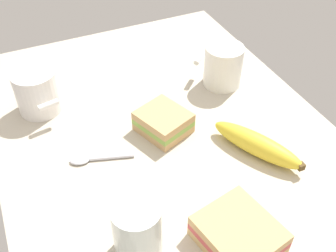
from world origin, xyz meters
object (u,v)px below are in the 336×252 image
(glass_of_milk, at_px, (138,233))
(coffee_mug_milky, at_px, (37,91))
(sandwich_main, at_px, (165,122))
(banana, at_px, (257,144))
(sandwich_side, at_px, (236,236))
(coffee_mug_black, at_px, (223,65))
(spoon, at_px, (92,159))

(glass_of_milk, bearing_deg, coffee_mug_milky, 9.76)
(sandwich_main, xyz_separation_m, banana, (-0.13, -0.13, -0.00))
(coffee_mug_milky, relative_size, sandwich_side, 0.86)
(sandwich_main, height_order, banana, sandwich_main)
(sandwich_side, bearing_deg, sandwich_main, -1.62)
(coffee_mug_black, bearing_deg, coffee_mug_milky, 78.92)
(sandwich_side, bearing_deg, glass_of_milk, 69.12)
(coffee_mug_black, distance_m, coffee_mug_milky, 0.40)
(sandwich_side, distance_m, glass_of_milk, 0.15)
(glass_of_milk, distance_m, spoon, 0.21)
(sandwich_main, xyz_separation_m, glass_of_milk, (-0.23, 0.14, 0.02))
(coffee_mug_black, xyz_separation_m, sandwich_side, (-0.37, 0.19, -0.03))
(coffee_mug_black, relative_size, banana, 0.55)
(sandwich_side, relative_size, spoon, 1.13)
(coffee_mug_milky, bearing_deg, sandwich_side, -155.48)
(sandwich_main, distance_m, spoon, 0.16)
(sandwich_side, bearing_deg, coffee_mug_black, -27.09)
(glass_of_milk, xyz_separation_m, banana, (0.10, -0.27, -0.02))
(sandwich_main, bearing_deg, coffee_mug_milky, 51.43)
(coffee_mug_black, bearing_deg, glass_of_milk, 134.37)
(banana, bearing_deg, coffee_mug_milky, 49.09)
(sandwich_main, distance_m, glass_of_milk, 0.27)
(coffee_mug_black, xyz_separation_m, glass_of_milk, (-0.32, 0.32, -0.00))
(coffee_mug_black, distance_m, glass_of_milk, 0.45)
(spoon, bearing_deg, glass_of_milk, -176.07)
(coffee_mug_black, distance_m, banana, 0.23)
(coffee_mug_black, bearing_deg, sandwich_main, 116.85)
(coffee_mug_black, xyz_separation_m, sandwich_main, (-0.09, 0.18, -0.03))
(coffee_mug_black, height_order, glass_of_milk, glass_of_milk)
(coffee_mug_milky, xyz_separation_m, sandwich_main, (-0.17, -0.21, -0.03))
(coffee_mug_black, distance_m, sandwich_side, 0.42)
(banana, bearing_deg, sandwich_side, 137.60)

